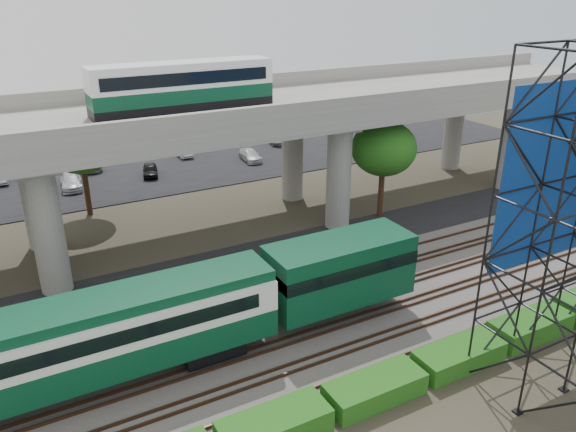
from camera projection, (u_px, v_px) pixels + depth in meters
ground at (306, 353)px, 28.05m from camera, size 140.00×140.00×0.00m
ballast_bed at (287, 331)px, 29.63m from camera, size 90.00×12.00×0.20m
service_road at (225, 266)px, 36.55m from camera, size 90.00×5.00×0.08m
parking_lot at (133, 169)px, 55.60m from camera, size 90.00×18.00×0.08m
harbor_water at (91, 124)px, 73.45m from camera, size 140.00×40.00×0.03m
rail_tracks at (287, 328)px, 29.56m from camera, size 90.00×9.52×0.16m
commuter_train at (114, 332)px, 24.72m from camera, size 29.30×3.06×4.30m
overpass at (188, 125)px, 37.86m from camera, size 80.00×12.00×12.40m
hedge_strip at (375, 388)px, 24.79m from camera, size 34.60×1.80×1.20m
trees at (123, 172)px, 36.95m from camera, size 40.94×16.94×7.69m
parked_cars at (140, 162)px, 55.52m from camera, size 38.67×9.67×1.31m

